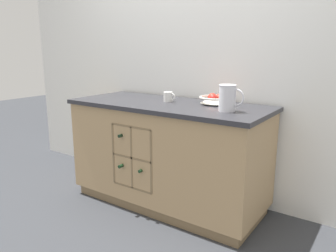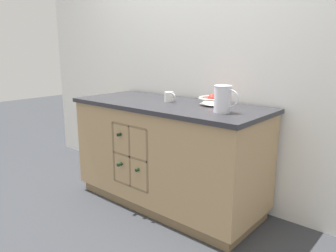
% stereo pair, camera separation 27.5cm
% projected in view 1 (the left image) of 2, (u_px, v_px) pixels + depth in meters
% --- Properties ---
extents(ground_plane, '(14.00, 14.00, 0.00)m').
position_uv_depth(ground_plane, '(168.00, 202.00, 2.92)').
color(ground_plane, '#383A3F').
extents(back_wall, '(4.40, 0.06, 2.55)m').
position_uv_depth(back_wall, '(193.00, 55.00, 2.95)').
color(back_wall, white).
rests_on(back_wall, ground_plane).
extents(kitchen_island, '(1.69, 0.73, 0.90)m').
position_uv_depth(kitchen_island, '(168.00, 154.00, 2.81)').
color(kitchen_island, olive).
rests_on(kitchen_island, ground_plane).
extents(fruit_bowl, '(0.24, 0.24, 0.08)m').
position_uv_depth(fruit_bowl, '(214.00, 99.00, 2.64)').
color(fruit_bowl, silver).
rests_on(fruit_bowl, kitchen_island).
extents(white_pitcher, '(0.19, 0.13, 0.19)m').
position_uv_depth(white_pitcher, '(228.00, 98.00, 2.32)').
color(white_pitcher, white).
rests_on(white_pitcher, kitchen_island).
extents(ceramic_mug, '(0.11, 0.08, 0.08)m').
position_uv_depth(ceramic_mug, '(168.00, 97.00, 2.77)').
color(ceramic_mug, white).
rests_on(ceramic_mug, kitchen_island).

